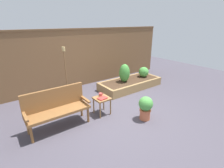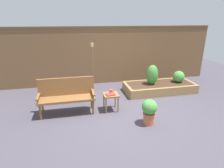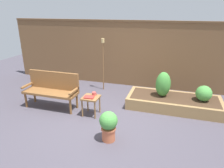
{
  "view_description": "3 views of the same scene",
  "coord_description": "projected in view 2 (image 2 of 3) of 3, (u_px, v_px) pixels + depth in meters",
  "views": [
    {
      "loc": [
        -2.54,
        -3.18,
        2.39
      ],
      "look_at": [
        0.15,
        0.47,
        0.69
      ],
      "focal_mm": 26.93,
      "sensor_mm": 36.0,
      "label": 1
    },
    {
      "loc": [
        -1.3,
        -4.21,
        2.38
      ],
      "look_at": [
        -0.21,
        0.76,
        0.58
      ],
      "focal_mm": 29.21,
      "sensor_mm": 36.0,
      "label": 2
    },
    {
      "loc": [
        1.49,
        -3.98,
        2.49
      ],
      "look_at": [
        0.01,
        0.82,
        0.65
      ],
      "focal_mm": 32.99,
      "sensor_mm": 36.0,
      "label": 3
    }
  ],
  "objects": [
    {
      "name": "shrub_near_bench",
      "position": [
        152.0,
        75.0,
        6.11
      ],
      "size": [
        0.38,
        0.38,
        0.66
      ],
      "color": "brown",
      "rests_on": "raised_planter_bed"
    },
    {
      "name": "shrub_far_corner",
      "position": [
        179.0,
        77.0,
        6.36
      ],
      "size": [
        0.4,
        0.4,
        0.4
      ],
      "color": "brown",
      "rests_on": "raised_planter_bed"
    },
    {
      "name": "fence_back",
      "position": [
        107.0,
        55.0,
        6.96
      ],
      "size": [
        8.4,
        0.14,
        2.16
      ],
      "color": "brown",
      "rests_on": "ground_plane"
    },
    {
      "name": "cup_on_table",
      "position": [
        111.0,
        91.0,
        5.02
      ],
      "size": [
        0.13,
        0.09,
        0.08
      ],
      "color": "#CC4C47",
      "rests_on": "side_table"
    },
    {
      "name": "book_on_table",
      "position": [
        111.0,
        94.0,
        4.85
      ],
      "size": [
        0.25,
        0.19,
        0.03
      ],
      "primitive_type": "cube",
      "rotation": [
        0.0,
        0.0,
        0.1
      ],
      "color": "#B2332D",
      "rests_on": "side_table"
    },
    {
      "name": "tiki_torch",
      "position": [
        92.0,
        58.0,
        6.21
      ],
      "size": [
        0.1,
        0.1,
        1.65
      ],
      "color": "brown",
      "rests_on": "ground_plane"
    },
    {
      "name": "raised_planter_bed",
      "position": [
        159.0,
        87.0,
        6.34
      ],
      "size": [
        2.4,
        1.0,
        0.3
      ],
      "color": "#997547",
      "rests_on": "ground_plane"
    },
    {
      "name": "potted_boxwood",
      "position": [
        149.0,
        110.0,
        4.29
      ],
      "size": [
        0.36,
        0.36,
        0.62
      ],
      "color": "#C66642",
      "rests_on": "ground_plane"
    },
    {
      "name": "side_table",
      "position": [
        111.0,
        97.0,
        4.94
      ],
      "size": [
        0.4,
        0.4,
        0.48
      ],
      "color": "olive",
      "rests_on": "ground_plane"
    },
    {
      "name": "ground_plane",
      "position": [
        125.0,
        113.0,
        4.93
      ],
      "size": [
        14.0,
        14.0,
        0.0
      ],
      "primitive_type": "plane",
      "color": "#47424C"
    },
    {
      "name": "garden_bench",
      "position": [
        67.0,
        93.0,
        4.79
      ],
      "size": [
        1.44,
        0.48,
        0.94
      ],
      "color": "brown",
      "rests_on": "ground_plane"
    }
  ]
}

